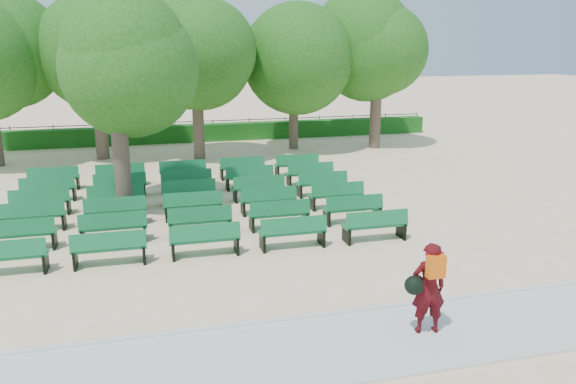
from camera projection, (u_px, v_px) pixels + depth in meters
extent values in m
plane|color=beige|center=(240.00, 222.00, 16.57)|extent=(120.00, 120.00, 0.00)
cube|color=silver|center=(313.00, 351.00, 9.65)|extent=(30.00, 2.20, 0.06)
cube|color=silver|center=(295.00, 319.00, 10.72)|extent=(30.00, 0.12, 0.10)
cube|color=#195C19|center=(195.00, 133.00, 29.54)|extent=(26.00, 0.70, 0.90)
cube|color=#126C39|center=(192.00, 198.00, 17.51)|extent=(1.74, 0.54, 0.06)
cube|color=#126C39|center=(192.00, 192.00, 17.26)|extent=(1.73, 0.20, 0.40)
cylinder|color=brown|center=(122.00, 169.00, 16.48)|extent=(0.48, 0.48, 3.05)
ellipsoid|color=#26641A|center=(114.00, 71.00, 15.73)|extent=(4.78, 4.78, 4.30)
imported|color=#45090E|center=(429.00, 288.00, 10.03)|extent=(0.67, 0.49, 1.72)
cube|color=#F2600C|center=(436.00, 267.00, 9.71)|extent=(0.32, 0.16, 0.40)
sphere|color=black|center=(414.00, 285.00, 9.86)|extent=(0.34, 0.34, 0.34)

